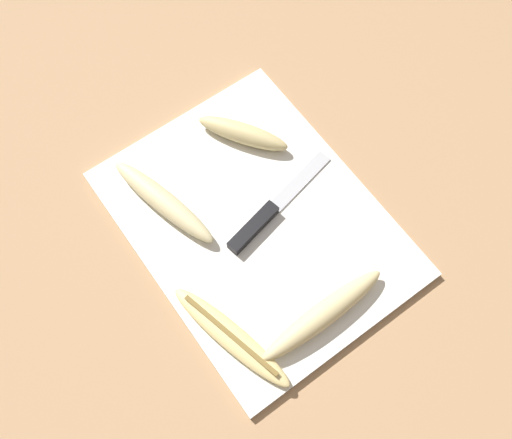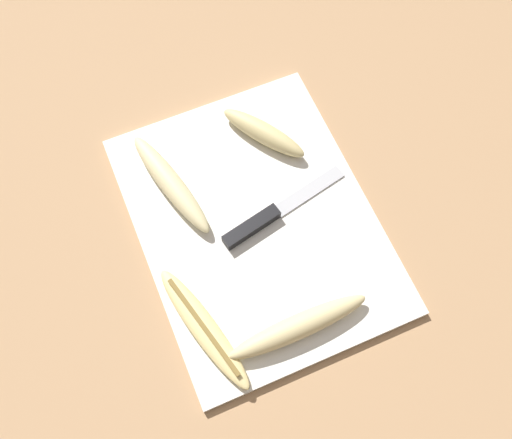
# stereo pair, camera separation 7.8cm
# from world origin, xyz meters

# --- Properties ---
(ground_plane) EXTENTS (4.00, 4.00, 0.00)m
(ground_plane) POSITION_xyz_m (0.00, 0.00, 0.00)
(ground_plane) COLOR tan
(cutting_board) EXTENTS (0.45, 0.34, 0.01)m
(cutting_board) POSITION_xyz_m (0.00, 0.00, 0.01)
(cutting_board) COLOR white
(cutting_board) RESTS_ON ground_plane
(knife) EXTENTS (0.07, 0.22, 0.02)m
(knife) POSITION_xyz_m (0.00, 0.01, 0.02)
(knife) COLOR black
(knife) RESTS_ON cutting_board
(banana_spotted_left) EXTENTS (0.14, 0.11, 0.03)m
(banana_spotted_left) POSITION_xyz_m (-0.13, 0.07, 0.03)
(banana_spotted_left) COLOR #DBC684
(banana_spotted_left) RESTS_ON cutting_board
(banana_soft_right) EXTENTS (0.20, 0.08, 0.03)m
(banana_soft_right) POSITION_xyz_m (-0.10, -0.10, 0.03)
(banana_soft_right) COLOR beige
(banana_soft_right) RESTS_ON cutting_board
(banana_golden_short) EXTENTS (0.21, 0.09, 0.02)m
(banana_golden_short) POSITION_xyz_m (0.12, -0.13, 0.02)
(banana_golden_short) COLOR #EDD689
(banana_golden_short) RESTS_ON cutting_board
(banana_mellow_near) EXTENTS (0.04, 0.21, 0.03)m
(banana_mellow_near) POSITION_xyz_m (0.17, -0.01, 0.03)
(banana_mellow_near) COLOR beige
(banana_mellow_near) RESTS_ON cutting_board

